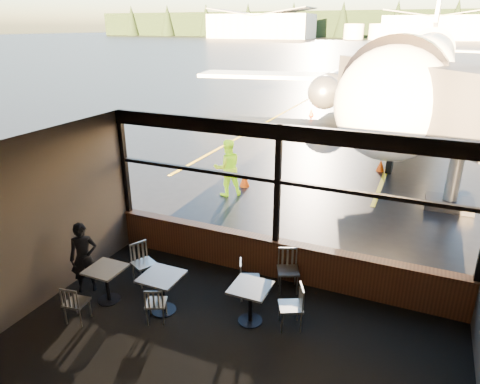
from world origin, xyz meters
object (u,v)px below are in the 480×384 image
Objects in this scene: chair_mid_s at (156,303)px; cafe_table_near at (250,304)px; ground_crew at (227,168)px; cone_wing at (311,112)px; chair_near_e at (291,307)px; chair_mid_w at (144,264)px; airliner at (427,24)px; cafe_table_mid at (163,293)px; chair_left_s at (77,303)px; cone_nose at (381,165)px; jet_bridge at (459,141)px; cone_extra at (245,180)px; cafe_table_left at (107,285)px; chair_near_w at (250,280)px; passenger at (84,258)px; chair_near_n at (288,271)px.

cafe_table_near is at bearing -1.20° from chair_mid_s.
cone_wing is at bearing -126.75° from ground_crew.
chair_mid_w is at bearing 61.30° from chair_near_e.
cafe_table_mid is (-3.47, -22.67, -5.00)m from airliner.
chair_left_s reaches higher than cone_nose.
cone_nose is at bearing -91.61° from airliner.
chair_mid_s is at bearing -157.14° from cafe_table_near.
cafe_table_mid is (-5.20, -7.60, -1.82)m from jet_bridge.
airliner is 82.00× the size of cone_wing.
cafe_table_near reaches higher than cone_extra.
jet_bridge is at bearing 50.33° from cafe_table_left.
ground_crew is at bearing 82.65° from chair_left_s.
cone_nose is at bearing 69.69° from cafe_table_left.
ground_crew reaches higher than chair_near_e.
cafe_table_left is at bearing -172.56° from cafe_table_mid.
cafe_table_left is 0.89× the size of chair_near_w.
cafe_table_left is at bearing -49.99° from passenger.
chair_mid_s is at bearing 21.38° from chair_near_n.
cone_extra is at bearing 100.49° from cafe_table_mid.
chair_left_s is at bearing -145.43° from cafe_table_mid.
chair_near_e is at bearing -92.34° from cone_nose.
cafe_table_mid is at bearing -83.12° from cone_wing.
airliner reaches higher than cone_wing.
chair_near_e is 4.06m from chair_left_s.
chair_mid_w reaches higher than chair_near_e.
cone_extra is (0.20, 0.97, -0.70)m from ground_crew.
cafe_table_near is 6.71m from ground_crew.
chair_mid_w is at bearing -100.09° from airliner.
cafe_table_mid is 20.81m from cone_wing.
cone_wing is at bearing 94.91° from cone_extra.
cafe_table_mid is 1.91× the size of cone_wing.
ground_crew is at bearing 92.69° from cafe_table_left.
chair_near_e is (-2.75, -7.04, -1.78)m from jet_bridge.
chair_mid_w is at bearing 110.59° from chair_mid_s.
jet_bridge is at bearing -142.05° from chair_near_n.
airliner is at bearing 81.31° from cafe_table_mid.
cafe_table_left is at bearing 149.70° from chair_mid_s.
cone_extra is at bearing 90.77° from cafe_table_left.
passenger is (-3.30, -1.14, 0.35)m from chair_near_w.
cafe_table_near is 1.74× the size of cone_nose.
cafe_table_left is 6.43m from ground_crew.
chair_near_w is 0.46× the size of ground_crew.
chair_near_w is 1.74× the size of cone_extra.
passenger is (-1.91, -0.03, 0.37)m from cafe_table_mid.
airliner is 40.76× the size of chair_near_w.
chair_mid_s is 7.64m from cone_extra.
cone_wing is (-5.96, -2.01, -5.20)m from airliner.
passenger is at bearing 71.54° from chair_near_e.
ground_crew is 6.49m from cone_nose.
chair_left_s reaches higher than cafe_table_mid.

